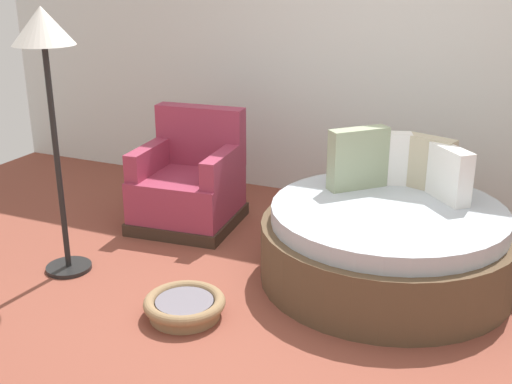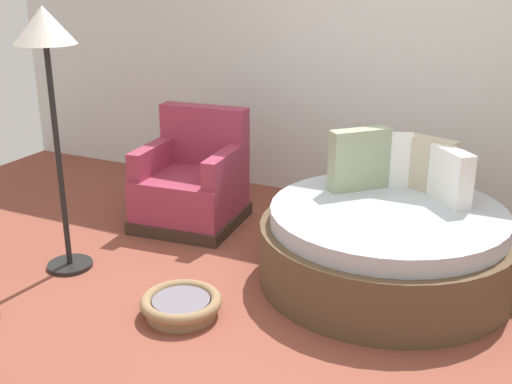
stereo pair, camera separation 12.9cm
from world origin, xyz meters
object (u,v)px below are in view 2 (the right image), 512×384
round_daybed (386,242)px  red_armchair (193,184)px  pet_basket (181,305)px  floor_lamp (47,52)px

round_daybed → red_armchair: size_ratio=1.82×
red_armchair → pet_basket: bearing=-62.0°
red_armchair → floor_lamp: floor_lamp is taller
pet_basket → floor_lamp: size_ratio=0.28×
round_daybed → floor_lamp: (-2.09, -0.80, 1.25)m
red_armchair → floor_lamp: 1.69m
floor_lamp → round_daybed: bearing=20.9°
floor_lamp → pet_basket: bearing=-11.5°
round_daybed → pet_basket: size_ratio=3.35×
round_daybed → pet_basket: round_daybed is taller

